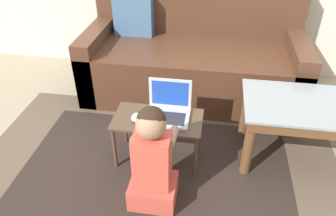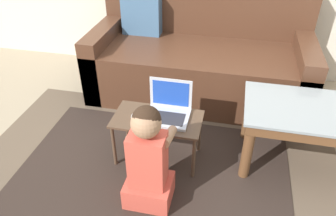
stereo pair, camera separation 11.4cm
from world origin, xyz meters
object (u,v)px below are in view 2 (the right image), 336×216
(computer_mouse, at_px, (136,116))
(person_seated, at_px, (148,160))
(laptop, at_px, (168,111))
(couch, at_px, (199,59))
(coffee_table, at_px, (311,119))
(laptop_desk, at_px, (157,123))

(computer_mouse, xyz_separation_m, person_seated, (0.18, -0.35, -0.04))
(laptop, xyz_separation_m, computer_mouse, (-0.21, -0.07, -0.02))
(computer_mouse, bearing_deg, laptop, 17.35)
(couch, height_order, laptop, couch)
(couch, distance_m, laptop, 1.00)
(coffee_table, xyz_separation_m, laptop_desk, (-1.00, -0.16, -0.08))
(couch, xyz_separation_m, coffee_table, (0.86, -0.86, 0.07))
(couch, relative_size, coffee_table, 2.19)
(person_seated, bearing_deg, laptop_desk, 95.76)
(coffee_table, distance_m, person_seated, 1.11)
(couch, relative_size, laptop, 6.63)
(laptop, xyz_separation_m, person_seated, (-0.03, -0.42, -0.06))
(computer_mouse, bearing_deg, person_seated, -62.56)
(couch, bearing_deg, computer_mouse, -105.25)
(person_seated, bearing_deg, computer_mouse, 117.44)
(person_seated, bearing_deg, coffee_table, 29.44)
(computer_mouse, bearing_deg, coffee_table, 9.57)
(coffee_table, bearing_deg, laptop, -172.23)
(couch, relative_size, person_seated, 2.73)
(coffee_table, bearing_deg, laptop_desk, -170.69)
(coffee_table, relative_size, computer_mouse, 9.06)
(laptop, bearing_deg, laptop_desk, -150.95)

